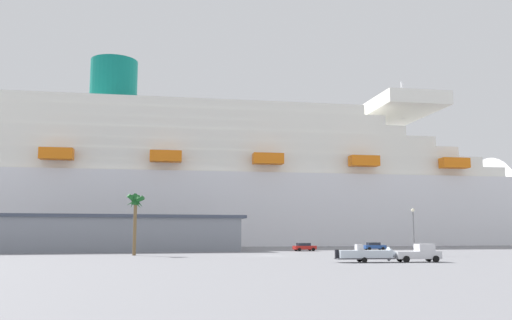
{
  "coord_description": "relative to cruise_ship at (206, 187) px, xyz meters",
  "views": [
    {
      "loc": [
        -24.56,
        -82.89,
        3.54
      ],
      "look_at": [
        6.22,
        32.22,
        19.46
      ],
      "focal_mm": 38.36,
      "sensor_mm": 36.0,
      "label": 1
    }
  ],
  "objects": [
    {
      "name": "street_lamp",
      "position": [
        19.59,
        -79.84,
        -11.83
      ],
      "size": [
        0.56,
        0.56,
        7.4
      ],
      "color": "slate",
      "rests_on": "ground_plane"
    },
    {
      "name": "terminal_building",
      "position": [
        -28.42,
        -45.48,
        -13.21
      ],
      "size": [
        54.34,
        19.98,
        6.93
      ],
      "color": "gray",
      "rests_on": "ground_plane"
    },
    {
      "name": "pickup_truck",
      "position": [
        9.9,
        -96.98,
        -15.66
      ],
      "size": [
        5.81,
        2.86,
        2.2
      ],
      "color": "silver",
      "rests_on": "ground_plane"
    },
    {
      "name": "cruise_ship",
      "position": [
        0.0,
        0.0,
        0.0
      ],
      "size": [
        232.02,
        55.7,
        59.37
      ],
      "color": "white",
      "rests_on": "ground_plane"
    },
    {
      "name": "parked_car_red_hatchback",
      "position": [
        10.21,
        -55.14,
        -15.87
      ],
      "size": [
        4.45,
        2.18,
        1.58
      ],
      "color": "red",
      "rests_on": "ground_plane"
    },
    {
      "name": "parked_car_blue_suv",
      "position": [
        26.2,
        -53.37,
        -15.87
      ],
      "size": [
        4.6,
        2.29,
        1.58
      ],
      "color": "#264C99",
      "rests_on": "ground_plane"
    },
    {
      "name": "palm_tree",
      "position": [
        -23.02,
        -67.9,
        -8.94
      ],
      "size": [
        3.16,
        3.2,
        9.77
      ],
      "color": "brown",
      "rests_on": "ground_plane"
    },
    {
      "name": "ground_plane",
      "position": [
        -2.43,
        -44.6,
        -16.7
      ],
      "size": [
        600.0,
        600.0,
        0.0
      ],
      "primitive_type": "plane",
      "color": "gray"
    },
    {
      "name": "small_boat_on_trailer",
      "position": [
        3.72,
        -96.17,
        -15.74
      ],
      "size": [
        9.0,
        2.8,
        2.15
      ],
      "color": "#595960",
      "rests_on": "ground_plane"
    }
  ]
}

